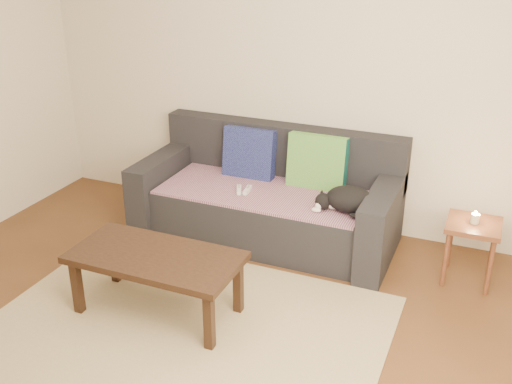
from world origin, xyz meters
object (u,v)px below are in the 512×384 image
sofa (268,201)px  wii_remote_a (239,190)px  side_table (473,233)px  wii_remote_b (247,190)px  cat (348,200)px  coffee_table (156,262)px

sofa → wii_remote_a: size_ratio=14.00×
sofa → side_table: (1.60, -0.09, 0.07)m
side_table → wii_remote_b: bearing=-177.5°
cat → coffee_table: bearing=-110.9°
wii_remote_b → side_table: 1.72m
coffee_table → sofa: bearing=79.2°
sofa → cat: bearing=-15.8°
wii_remote_a → coffee_table: 1.14m
wii_remote_a → side_table: bearing=-110.9°
wii_remote_b → coffee_table: (-0.14, -1.16, -0.07)m
sofa → wii_remote_a: bearing=-133.4°
coffee_table → wii_remote_b: bearing=83.1°
wii_remote_b → side_table: size_ratio=0.32×
cat → wii_remote_b: bearing=-162.7°
sofa → cat: (0.71, -0.20, 0.22)m
sofa → cat: 0.77m
wii_remote_a → coffee_table: bearing=152.2°
wii_remote_b → sofa: bearing=-41.7°
wii_remote_b → side_table: wii_remote_b is taller
side_table → coffee_table: 2.22m
cat → coffee_table: size_ratio=0.44×
sofa → wii_remote_a: sofa is taller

